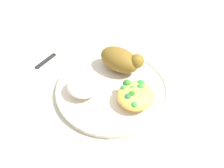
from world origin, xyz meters
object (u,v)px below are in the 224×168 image
at_px(knife, 55,54).
at_px(roasted_chicken, 121,60).
at_px(fork, 69,56).
at_px(mac_cheese_with_broccoli, 135,95).
at_px(rice_pile, 83,86).
at_px(plate, 112,89).

bearing_deg(knife, roasted_chicken, 13.66).
bearing_deg(fork, mac_cheese_with_broccoli, -9.48).
height_order(rice_pile, fork, rice_pile).
distance_m(rice_pile, fork, 0.17).
relative_size(mac_cheese_with_broccoli, fork, 0.66).
relative_size(fork, knife, 0.75).
bearing_deg(mac_cheese_with_broccoli, knife, 175.42).
bearing_deg(mac_cheese_with_broccoli, plate, 175.71).
height_order(plate, roasted_chicken, roasted_chicken).
xyz_separation_m(mac_cheese_with_broccoli, fork, (-0.26, 0.04, -0.04)).
bearing_deg(fork, rice_pile, -33.90).
xyz_separation_m(roasted_chicken, rice_pile, (-0.03, -0.13, -0.01)).
xyz_separation_m(fork, knife, (-0.05, -0.02, 0.00)).
relative_size(mac_cheese_with_broccoli, knife, 0.49).
height_order(plate, rice_pile, rice_pile).
bearing_deg(fork, roasted_chicken, 10.96).
distance_m(rice_pile, mac_cheese_with_broccoli, 0.13).
xyz_separation_m(rice_pile, fork, (-0.14, 0.09, -0.04)).
distance_m(mac_cheese_with_broccoli, fork, 0.27).
distance_m(roasted_chicken, rice_pile, 0.13).
height_order(rice_pile, mac_cheese_with_broccoli, mac_cheese_with_broccoli).
bearing_deg(plate, mac_cheese_with_broccoli, -4.29).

